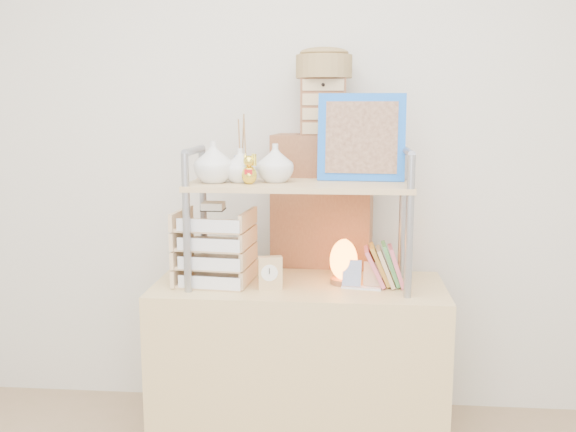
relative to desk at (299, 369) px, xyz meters
name	(u,v)px	position (x,y,z in m)	size (l,w,h in m)	color
room_shell	(278,24)	(0.00, -0.81, 1.32)	(3.42, 3.41, 2.61)	silver
desk	(299,369)	(0.00, 0.00, 0.00)	(1.20, 0.50, 0.75)	tan
cabinet	(322,278)	(0.08, 0.37, 0.30)	(0.45, 0.24, 1.35)	brown
hutch	(286,178)	(-0.05, 0.01, 0.81)	(0.90, 0.34, 0.78)	gray
letter_tray	(214,251)	(-0.35, -0.02, 0.51)	(0.30, 0.29, 0.34)	#D6B480
salt_lamp	(343,261)	(0.18, 0.02, 0.47)	(0.12, 0.12, 0.19)	brown
desk_clock	(270,273)	(-0.11, -0.09, 0.44)	(0.10, 0.06, 0.13)	tan
postcard_stand	(362,280)	(0.26, -0.04, 0.41)	(0.17, 0.07, 0.12)	white
drawer_chest	(324,107)	(0.08, 0.35, 1.10)	(0.20, 0.16, 0.25)	brown
woven_basket	(324,67)	(0.08, 0.35, 1.28)	(0.25, 0.25, 0.10)	olive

